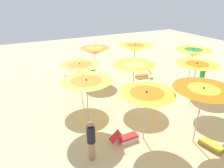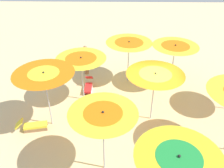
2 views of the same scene
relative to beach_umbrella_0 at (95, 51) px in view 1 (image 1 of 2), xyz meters
The scene contains 17 objects.
ground 4.68m from the beach_umbrella_0, 102.11° to the left, with size 37.20×37.20×0.04m, color beige.
beach_umbrella_0 is the anchor object (origin of this frame).
beach_umbrella_1 3.29m from the beach_umbrella_0, 54.27° to the left, with size 2.13×2.13×2.24m.
beach_umbrella_2 5.31m from the beach_umbrella_0, 63.98° to the left, with size 2.21×2.21×2.21m.
beach_umbrella_3 2.68m from the beach_umbrella_0, 147.46° to the left, with size 2.26×2.26×2.56m.
beach_umbrella_4 3.96m from the beach_umbrella_0, 98.94° to the left, with size 2.19×2.19×2.23m.
beach_umbrella_5 6.89m from the beach_umbrella_0, 84.30° to the left, with size 2.14×2.14×2.19m.
beach_umbrella_6 6.19m from the beach_umbrella_0, 140.24° to the left, with size 2.04×2.04×2.55m.
beach_umbrella_7 6.53m from the beach_umbrella_0, 118.57° to the left, with size 2.03×2.03×2.43m.
beach_umbrella_8 8.02m from the beach_umbrella_0, 97.29° to the left, with size 2.22×2.22×2.46m.
lounger_0 2.04m from the beach_umbrella_0, 97.25° to the right, with size 0.73×1.22×0.53m.
lounger_1 3.84m from the beach_umbrella_0, 156.67° to the left, with size 1.25×0.57×0.57m.
lounger_2 8.91m from the beach_umbrella_0, 98.96° to the left, with size 0.57×1.24×0.53m.
lounger_3 7.10m from the beach_umbrella_0, 77.85° to the left, with size 1.22×0.37×0.59m.
beachgoer_0 7.70m from the beach_umbrella_0, 66.60° to the left, with size 0.30×0.30×1.63m.
beachgoer_1 7.04m from the beach_umbrella_0, 140.08° to the left, with size 0.30×0.30×1.65m.
beach_ball 2.80m from the beach_umbrella_0, 25.11° to the right, with size 0.31×0.31×0.31m, color #337FE5.
Camera 1 is at (5.77, 8.22, 5.53)m, focal length 32.33 mm.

